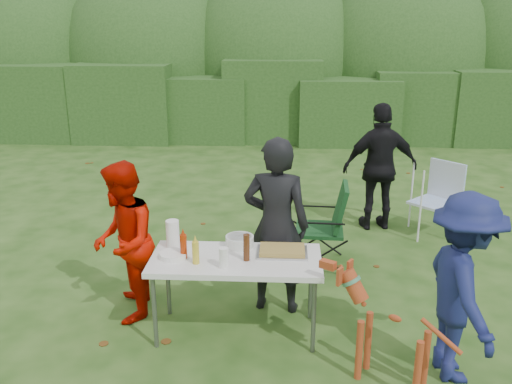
{
  "coord_description": "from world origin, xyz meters",
  "views": [
    {
      "loc": [
        0.27,
        -4.48,
        2.75
      ],
      "look_at": [
        -0.01,
        0.92,
        1.0
      ],
      "focal_mm": 38.0,
      "sensor_mm": 36.0,
      "label": 1
    }
  ],
  "objects_px": {
    "child": "(462,288)",
    "mustard_bottle": "(196,253)",
    "folding_table": "(236,263)",
    "dog": "(394,334)",
    "camping_chair": "(320,225)",
    "person_red_jacket": "(123,242)",
    "person_black_puffy": "(380,167)",
    "paper_towel_roll": "(173,234)",
    "ketchup_bottle": "(184,247)",
    "person_cook": "(276,226)",
    "beer_bottle": "(246,248)",
    "lawn_chair": "(435,200)"
  },
  "relations": [
    {
      "from": "child",
      "to": "mustard_bottle",
      "type": "relative_size",
      "value": 7.66
    },
    {
      "from": "folding_table",
      "to": "dog",
      "type": "xyz_separation_m",
      "value": [
        1.27,
        -0.68,
        -0.24
      ]
    },
    {
      "from": "camping_chair",
      "to": "mustard_bottle",
      "type": "relative_size",
      "value": 4.92
    },
    {
      "from": "person_red_jacket",
      "to": "person_black_puffy",
      "type": "xyz_separation_m",
      "value": [
        2.76,
        2.44,
        0.09
      ]
    },
    {
      "from": "person_red_jacket",
      "to": "dog",
      "type": "height_order",
      "value": "person_red_jacket"
    },
    {
      "from": "camping_chair",
      "to": "paper_towel_roll",
      "type": "distance_m",
      "value": 1.95
    },
    {
      "from": "child",
      "to": "ketchup_bottle",
      "type": "height_order",
      "value": "child"
    },
    {
      "from": "mustard_bottle",
      "to": "paper_towel_roll",
      "type": "bearing_deg",
      "value": 128.66
    },
    {
      "from": "paper_towel_roll",
      "to": "ketchup_bottle",
      "type": "bearing_deg",
      "value": -58.55
    },
    {
      "from": "child",
      "to": "dog",
      "type": "xyz_separation_m",
      "value": [
        -0.53,
        -0.16,
        -0.32
      ]
    },
    {
      "from": "person_cook",
      "to": "child",
      "type": "distance_m",
      "value": 1.75
    },
    {
      "from": "person_red_jacket",
      "to": "person_black_puffy",
      "type": "bearing_deg",
      "value": 120.1
    },
    {
      "from": "camping_chair",
      "to": "beer_bottle",
      "type": "xyz_separation_m",
      "value": [
        -0.73,
        -1.52,
        0.37
      ]
    },
    {
      "from": "folding_table",
      "to": "child",
      "type": "xyz_separation_m",
      "value": [
        1.79,
        -0.52,
        0.08
      ]
    },
    {
      "from": "person_red_jacket",
      "to": "camping_chair",
      "type": "relative_size",
      "value": 1.55
    },
    {
      "from": "lawn_chair",
      "to": "beer_bottle",
      "type": "relative_size",
      "value": 4.04
    },
    {
      "from": "person_black_puffy",
      "to": "beer_bottle",
      "type": "distance_m",
      "value": 3.16
    },
    {
      "from": "ketchup_bottle",
      "to": "person_cook",
      "type": "bearing_deg",
      "value": 31.53
    },
    {
      "from": "ketchup_bottle",
      "to": "paper_towel_roll",
      "type": "distance_m",
      "value": 0.27
    },
    {
      "from": "person_red_jacket",
      "to": "beer_bottle",
      "type": "relative_size",
      "value": 6.34
    },
    {
      "from": "person_red_jacket",
      "to": "ketchup_bottle",
      "type": "bearing_deg",
      "value": 54.9
    },
    {
      "from": "folding_table",
      "to": "person_cook",
      "type": "bearing_deg",
      "value": 53.03
    },
    {
      "from": "child",
      "to": "lawn_chair",
      "type": "xyz_separation_m",
      "value": [
        0.59,
        2.98,
        -0.28
      ]
    },
    {
      "from": "lawn_chair",
      "to": "dog",
      "type": "bearing_deg",
      "value": 26.56
    },
    {
      "from": "camping_chair",
      "to": "lawn_chair",
      "type": "height_order",
      "value": "camping_chair"
    },
    {
      "from": "person_cook",
      "to": "lawn_chair",
      "type": "xyz_separation_m",
      "value": [
        2.04,
        2.01,
        -0.38
      ]
    },
    {
      "from": "child",
      "to": "mustard_bottle",
      "type": "height_order",
      "value": "child"
    },
    {
      "from": "person_red_jacket",
      "to": "paper_towel_roll",
      "type": "relative_size",
      "value": 5.85
    },
    {
      "from": "person_cook",
      "to": "mustard_bottle",
      "type": "xyz_separation_m",
      "value": [
        -0.68,
        -0.59,
        -0.03
      ]
    },
    {
      "from": "mustard_bottle",
      "to": "camping_chair",
      "type": "bearing_deg",
      "value": 54.12
    },
    {
      "from": "person_black_puffy",
      "to": "lawn_chair",
      "type": "distance_m",
      "value": 0.82
    },
    {
      "from": "lawn_chair",
      "to": "beer_bottle",
      "type": "bearing_deg",
      "value": 3.8
    },
    {
      "from": "beer_bottle",
      "to": "ketchup_bottle",
      "type": "bearing_deg",
      "value": 178.48
    },
    {
      "from": "person_red_jacket",
      "to": "child",
      "type": "distance_m",
      "value": 2.96
    },
    {
      "from": "camping_chair",
      "to": "beer_bottle",
      "type": "distance_m",
      "value": 1.72
    },
    {
      "from": "folding_table",
      "to": "person_black_puffy",
      "type": "relative_size",
      "value": 0.88
    },
    {
      "from": "camping_chair",
      "to": "mustard_bottle",
      "type": "height_order",
      "value": "camping_chair"
    },
    {
      "from": "person_cook",
      "to": "child",
      "type": "relative_size",
      "value": 1.13
    },
    {
      "from": "ketchup_bottle",
      "to": "paper_towel_roll",
      "type": "xyz_separation_m",
      "value": [
        -0.14,
        0.23,
        0.02
      ]
    },
    {
      "from": "folding_table",
      "to": "camping_chair",
      "type": "height_order",
      "value": "camping_chair"
    },
    {
      "from": "person_black_puffy",
      "to": "ketchup_bottle",
      "type": "height_order",
      "value": "person_black_puffy"
    },
    {
      "from": "child",
      "to": "mustard_bottle",
      "type": "xyz_separation_m",
      "value": [
        -2.12,
        0.39,
        0.07
      ]
    },
    {
      "from": "dog",
      "to": "beer_bottle",
      "type": "height_order",
      "value": "beer_bottle"
    },
    {
      "from": "folding_table",
      "to": "person_black_puffy",
      "type": "distance_m",
      "value": 3.17
    },
    {
      "from": "lawn_chair",
      "to": "child",
      "type": "bearing_deg",
      "value": 34.94
    },
    {
      "from": "person_black_puffy",
      "to": "mustard_bottle",
      "type": "distance_m",
      "value": 3.46
    },
    {
      "from": "ketchup_bottle",
      "to": "beer_bottle",
      "type": "bearing_deg",
      "value": -1.52
    },
    {
      "from": "folding_table",
      "to": "dog",
      "type": "relative_size",
      "value": 1.6
    },
    {
      "from": "ketchup_bottle",
      "to": "folding_table",
      "type": "bearing_deg",
      "value": 3.99
    },
    {
      "from": "mustard_bottle",
      "to": "ketchup_bottle",
      "type": "bearing_deg",
      "value": 141.05
    }
  ]
}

